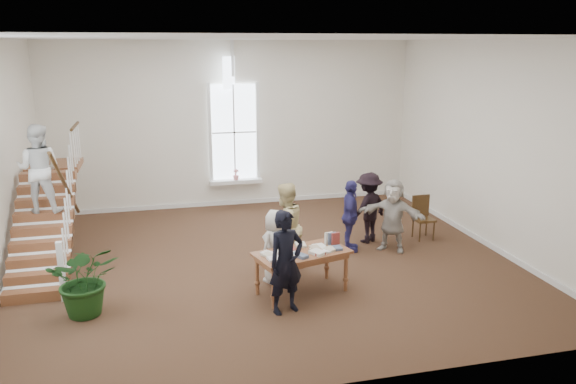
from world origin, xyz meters
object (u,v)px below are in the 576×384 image
object	(u,v)px
elderly_woman	(276,246)
side_chair	(422,214)
library_table	(302,256)
police_officer	(286,262)
floor_plant	(85,279)
woman_cluster_b	(368,208)
woman_cluster_a	(350,216)
woman_cluster_c	(393,215)
person_yellow	(285,227)

from	to	relation	value
elderly_woman	side_chair	bearing A→B (deg)	169.73
library_table	police_officer	xyz separation A→B (m)	(-0.45, -0.64, 0.18)
floor_plant	woman_cluster_b	bearing A→B (deg)	21.00
floor_plant	side_chair	xyz separation A→B (m)	(7.20, 2.21, -0.07)
elderly_woman	woman_cluster_a	world-z (taller)	woman_cluster_a
woman_cluster_b	woman_cluster_c	bearing A→B (deg)	88.58
woman_cluster_b	elderly_woman	bearing A→B (deg)	7.56
elderly_woman	person_yellow	xyz separation A→B (m)	(0.30, 0.50, 0.19)
elderly_woman	floor_plant	world-z (taller)	elderly_woman
police_officer	woman_cluster_c	world-z (taller)	police_officer
police_officer	person_yellow	distance (m)	1.80
side_chair	elderly_woman	bearing A→B (deg)	-158.08
police_officer	side_chair	bearing A→B (deg)	17.20
woman_cluster_a	floor_plant	xyz separation A→B (m)	(-5.28, -1.81, -0.16)
elderly_woman	floor_plant	distance (m)	3.40
library_table	side_chair	world-z (taller)	side_chair
police_officer	floor_plant	size ratio (longest dim) A/B	1.41
floor_plant	elderly_woman	bearing A→B (deg)	9.61
person_yellow	elderly_woman	bearing A→B (deg)	25.46
library_table	police_officer	size ratio (longest dim) A/B	1.04
elderly_woman	woman_cluster_c	size ratio (longest dim) A/B	0.89
elderly_woman	floor_plant	size ratio (longest dim) A/B	1.13
library_table	woman_cluster_a	size ratio (longest dim) A/B	1.17
person_yellow	woman_cluster_c	size ratio (longest dim) A/B	1.12
elderly_woman	woman_cluster_c	xyz separation A→B (m)	(2.83, 1.04, 0.09)
floor_plant	side_chair	size ratio (longest dim) A/B	1.25
library_table	woman_cluster_b	distance (m)	3.17
woman_cluster_c	side_chair	distance (m)	1.22
library_table	woman_cluster_a	world-z (taller)	woman_cluster_a
woman_cluster_c	police_officer	bearing A→B (deg)	-103.23
library_table	police_officer	world-z (taller)	police_officer
elderly_woman	woman_cluster_b	size ratio (longest dim) A/B	0.88
library_table	side_chair	bearing A→B (deg)	17.60
person_yellow	side_chair	distance (m)	3.75
floor_plant	side_chair	bearing A→B (deg)	17.09
woman_cluster_a	woman_cluster_b	world-z (taller)	woman_cluster_b
woman_cluster_a	floor_plant	bearing A→B (deg)	130.36
library_table	elderly_woman	size ratio (longest dim) A/B	1.30
side_chair	woman_cluster_b	bearing A→B (deg)	176.94
police_officer	side_chair	size ratio (longest dim) A/B	1.77
woman_cluster_a	floor_plant	world-z (taller)	woman_cluster_a
police_officer	woman_cluster_a	world-z (taller)	police_officer
woman_cluster_b	floor_plant	bearing A→B (deg)	-5.19
woman_cluster_b	side_chair	xyz separation A→B (m)	(1.33, -0.04, -0.25)
woman_cluster_a	woman_cluster_b	bearing A→B (deg)	-31.67
police_officer	floor_plant	distance (m)	3.33
side_chair	floor_plant	bearing A→B (deg)	-164.14
police_officer	floor_plant	world-z (taller)	police_officer
elderly_woman	woman_cluster_b	bearing A→B (deg)	-179.66
floor_plant	woman_cluster_a	bearing A→B (deg)	18.90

